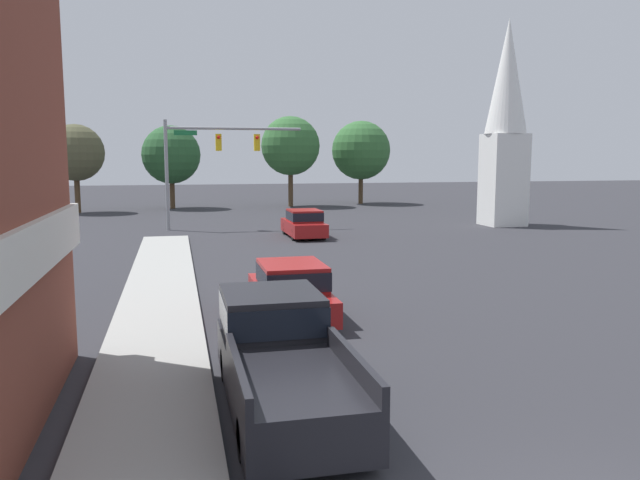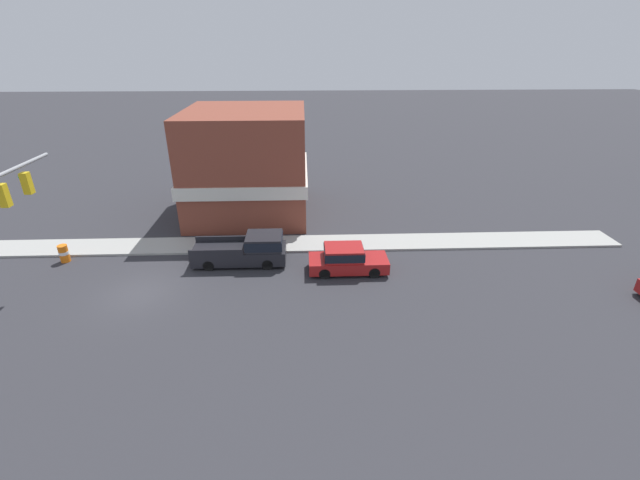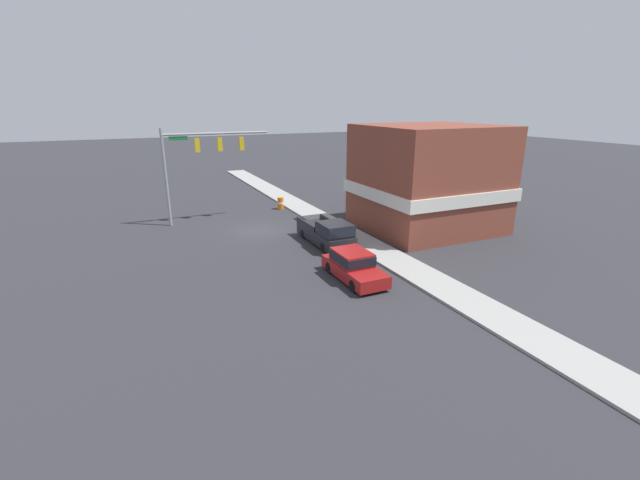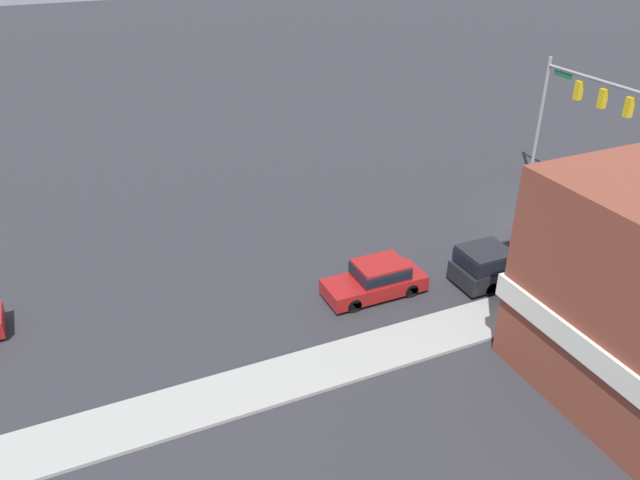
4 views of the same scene
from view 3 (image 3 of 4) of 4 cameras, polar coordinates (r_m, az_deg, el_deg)
The scene contains 7 objects.
ground_plane at distance 33.40m, azimuth -8.17°, elevation 1.28°, with size 200.00×200.00×0.00m, color #2D2D33.
sidewalk_curb at distance 35.34m, azimuth 0.70°, elevation 2.51°, with size 2.40×60.00×0.14m.
near_signal_assembly at distance 35.71m, azimuth -15.65°, elevation 11.14°, with size 8.40×0.49×7.59m.
car_lead at distance 23.85m, azimuth 4.47°, elevation -3.34°, with size 1.87×4.62×1.60m.
pickup_truck_parked at distance 29.30m, azimuth 1.12°, elevation 0.97°, with size 2.01×5.61×1.85m.
construction_barrel at distance 39.78m, azimuth -5.28°, elevation 4.91°, with size 0.57×0.57×1.09m.
corner_brick_building at distance 33.98m, azimuth 14.22°, elevation 7.85°, with size 9.79×9.07×7.86m.
Camera 3 is at (8.98, 30.75, 9.44)m, focal length 24.00 mm.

